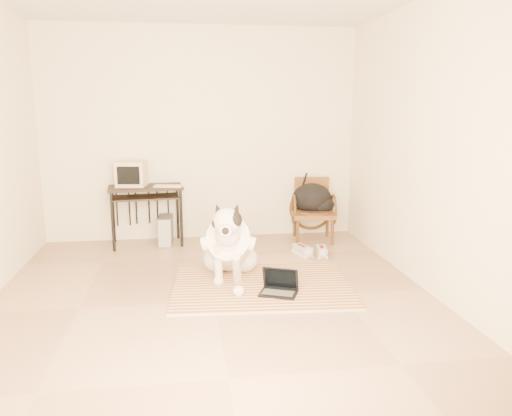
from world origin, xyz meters
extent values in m
plane|color=#9C7A60|center=(0.00, 0.00, 0.00)|extent=(4.50, 4.50, 0.00)
plane|color=beige|center=(0.00, 2.25, 1.35)|extent=(4.50, 0.00, 4.50)
plane|color=beige|center=(0.00, -2.25, 1.35)|extent=(4.50, 0.00, 4.50)
plane|color=beige|center=(2.00, 0.00, 1.35)|extent=(0.00, 4.50, 4.50)
cube|color=#AE4416|center=(0.44, -0.23, 0.01)|extent=(1.71, 0.39, 0.02)
cube|color=#336D36|center=(0.46, 0.03, 0.01)|extent=(1.71, 0.39, 0.02)
cube|color=#544076|center=(0.48, 0.29, 0.01)|extent=(1.71, 0.39, 0.02)
cube|color=gold|center=(0.50, 0.55, 0.01)|extent=(1.71, 0.39, 0.02)
cube|color=#BFA793|center=(0.52, 0.80, 0.01)|extent=(1.71, 0.39, 0.02)
sphere|color=silver|center=(0.08, 0.77, 0.15)|extent=(0.29, 0.29, 0.29)
sphere|color=silver|center=(0.35, 0.73, 0.15)|extent=(0.29, 0.29, 0.29)
ellipsoid|color=silver|center=(0.21, 0.74, 0.17)|extent=(0.36, 0.32, 0.29)
ellipsoid|color=silver|center=(0.19, 0.57, 0.37)|extent=(0.46, 0.71, 0.62)
cylinder|color=white|center=(0.19, 0.58, 0.37)|extent=(0.51, 0.62, 0.57)
sphere|color=silver|center=(0.16, 0.38, 0.51)|extent=(0.24, 0.24, 0.24)
sphere|color=silver|center=(0.14, 0.29, 0.66)|extent=(0.27, 0.27, 0.27)
ellipsoid|color=black|center=(0.18, 0.29, 0.67)|extent=(0.21, 0.23, 0.19)
cylinder|color=silver|center=(0.13, 0.18, 0.62)|extent=(0.13, 0.15, 0.11)
sphere|color=black|center=(0.11, 0.11, 0.62)|extent=(0.06, 0.06, 0.06)
cone|color=black|center=(0.07, 0.36, 0.76)|extent=(0.14, 0.15, 0.17)
cone|color=black|center=(0.24, 0.34, 0.76)|extent=(0.13, 0.14, 0.17)
torus|color=white|center=(0.16, 0.37, 0.55)|extent=(0.25, 0.16, 0.22)
cylinder|color=silver|center=(0.07, 0.39, 0.22)|extent=(0.10, 0.13, 0.40)
cylinder|color=silver|center=(0.23, 0.24, 0.19)|extent=(0.13, 0.37, 0.40)
sphere|color=silver|center=(0.06, 0.37, 0.05)|extent=(0.10, 0.10, 0.10)
sphere|color=silver|center=(0.22, 0.06, 0.05)|extent=(0.11, 0.11, 0.11)
cone|color=black|center=(0.23, 0.99, 0.05)|extent=(0.14, 0.40, 0.10)
cube|color=black|center=(0.59, 0.02, 0.03)|extent=(0.40, 0.35, 0.02)
cube|color=#48484B|center=(0.58, 0.01, 0.04)|extent=(0.32, 0.24, 0.00)
cube|color=black|center=(0.62, 0.09, 0.14)|extent=(0.34, 0.21, 0.22)
cube|color=black|center=(0.62, 0.09, 0.15)|extent=(0.30, 0.18, 0.19)
cube|color=black|center=(-0.71, 1.97, 0.73)|extent=(0.94, 0.59, 0.03)
cube|color=black|center=(-0.71, 1.92, 0.61)|extent=(0.83, 0.48, 0.02)
cylinder|color=black|center=(-1.09, 1.72, 0.36)|extent=(0.04, 0.04, 0.71)
cylinder|color=black|center=(-1.14, 2.13, 0.36)|extent=(0.04, 0.04, 0.71)
cylinder|color=black|center=(-0.28, 1.81, 0.36)|extent=(0.04, 0.04, 0.71)
cylinder|color=black|center=(-0.33, 2.22, 0.36)|extent=(0.04, 0.04, 0.71)
cube|color=beige|center=(-0.87, 2.03, 0.89)|extent=(0.38, 0.37, 0.31)
cube|color=black|center=(-0.90, 1.87, 0.89)|extent=(0.27, 0.05, 0.22)
cube|color=beige|center=(-0.43, 1.88, 0.75)|extent=(0.36, 0.19, 0.02)
cube|color=#48484B|center=(-0.48, 1.96, 0.18)|extent=(0.18, 0.38, 0.36)
cube|color=#A2A2A6|center=(-0.49, 1.77, 0.18)|extent=(0.15, 0.02, 0.34)
cube|color=brown|center=(1.39, 1.84, 0.35)|extent=(0.59, 0.57, 0.05)
cylinder|color=#341E0E|center=(1.39, 1.84, 0.39)|extent=(0.49, 0.49, 0.04)
cube|color=brown|center=(1.42, 2.08, 0.60)|extent=(0.45, 0.10, 0.40)
cylinder|color=#341E0E|center=(1.15, 1.66, 0.16)|extent=(0.04, 0.04, 0.33)
cylinder|color=#341E0E|center=(1.21, 2.09, 0.16)|extent=(0.04, 0.04, 0.33)
cylinder|color=#341E0E|center=(1.58, 1.60, 0.16)|extent=(0.04, 0.04, 0.33)
cylinder|color=#341E0E|center=(1.64, 2.03, 0.16)|extent=(0.04, 0.04, 0.33)
ellipsoid|color=black|center=(1.38, 1.89, 0.55)|extent=(0.51, 0.42, 0.38)
ellipsoid|color=black|center=(1.50, 1.82, 0.48)|extent=(0.32, 0.26, 0.22)
cube|color=silver|center=(1.12, 1.26, 0.01)|extent=(0.20, 0.32, 0.03)
cube|color=#96959B|center=(1.12, 1.26, 0.05)|extent=(0.20, 0.31, 0.09)
cube|color=maroon|center=(1.12, 1.26, 0.09)|extent=(0.09, 0.16, 0.02)
cube|color=silver|center=(1.33, 1.21, 0.01)|extent=(0.15, 0.29, 0.03)
cube|color=#96959B|center=(1.33, 1.21, 0.05)|extent=(0.14, 0.28, 0.09)
cube|color=maroon|center=(1.33, 1.21, 0.09)|extent=(0.07, 0.14, 0.02)
camera|label=1|loc=(-0.25, -4.23, 1.73)|focal=35.00mm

